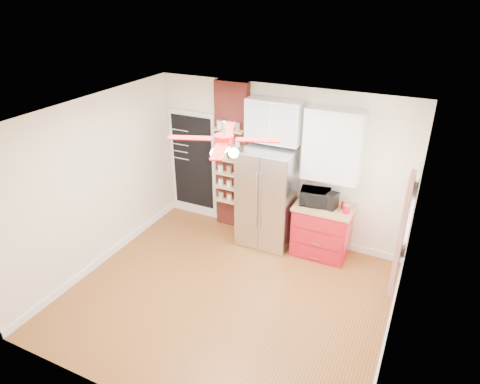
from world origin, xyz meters
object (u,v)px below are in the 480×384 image
at_px(coffee_maker, 332,201).
at_px(pantry_jar_oats, 225,155).
at_px(toaster_oven, 315,197).
at_px(canister_left, 346,209).
at_px(fridge, 267,197).
at_px(red_cabinet, 322,230).
at_px(ceiling_fan, 224,139).

xyz_separation_m(coffee_maker, pantry_jar_oats, (-1.97, 0.11, 0.41)).
relative_size(toaster_oven, pantry_jar_oats, 3.55).
bearing_deg(canister_left, coffee_maker, 167.10).
bearing_deg(pantry_jar_oats, coffee_maker, -3.09).
relative_size(fridge, red_cabinet, 1.86).
bearing_deg(pantry_jar_oats, toaster_oven, -3.10).
relative_size(ceiling_fan, canister_left, 10.09).
bearing_deg(fridge, canister_left, -1.21).
distance_m(ceiling_fan, coffee_maker, 2.40).
height_order(coffee_maker, pantry_jar_oats, pantry_jar_oats).
bearing_deg(fridge, ceiling_fan, -88.24).
bearing_deg(ceiling_fan, red_cabinet, 61.29).
distance_m(fridge, canister_left, 1.34).
bearing_deg(pantry_jar_oats, fridge, -8.76).
bearing_deg(fridge, toaster_oven, 3.07).
distance_m(red_cabinet, canister_left, 0.64).
distance_m(fridge, ceiling_fan, 2.25).
distance_m(coffee_maker, canister_left, 0.26).
height_order(red_cabinet, canister_left, canister_left).
bearing_deg(ceiling_fan, coffee_maker, 57.87).
height_order(fridge, ceiling_fan, ceiling_fan).
xyz_separation_m(fridge, pantry_jar_oats, (-0.87, 0.13, 0.56)).
bearing_deg(coffee_maker, pantry_jar_oats, -170.56).
xyz_separation_m(ceiling_fan, coffee_maker, (1.04, 1.66, -1.39)).
bearing_deg(toaster_oven, fridge, 173.28).
relative_size(fridge, toaster_oven, 3.69).
xyz_separation_m(ceiling_fan, toaster_oven, (0.76, 1.67, -1.39)).
xyz_separation_m(toaster_oven, pantry_jar_oats, (-1.69, 0.09, 0.41)).
relative_size(red_cabinet, coffee_maker, 3.56).
distance_m(red_cabinet, coffee_maker, 0.59).
relative_size(canister_left, pantry_jar_oats, 1.04).
distance_m(fridge, toaster_oven, 0.83).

